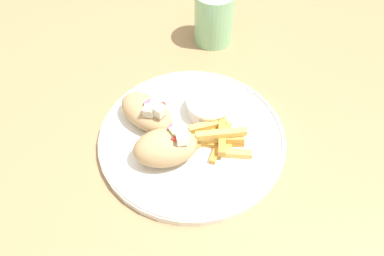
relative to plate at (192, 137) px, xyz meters
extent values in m
cube|color=#9E7A51|center=(0.02, 0.05, -0.03)|extent=(1.58, 1.58, 0.04)
cylinder|color=#9E7A51|center=(0.74, 0.77, -0.42)|extent=(0.06, 0.06, 0.74)
cylinder|color=white|center=(0.00, 0.00, 0.00)|extent=(0.32, 0.32, 0.01)
torus|color=white|center=(0.00, 0.00, 0.01)|extent=(0.32, 0.32, 0.01)
ellipsoid|color=tan|center=(-0.05, -0.04, 0.03)|extent=(0.11, 0.08, 0.06)
cube|color=#B7D693|center=(-0.03, -0.03, 0.06)|extent=(0.02, 0.02, 0.02)
cube|color=silver|center=(-0.01, -0.04, 0.06)|extent=(0.01, 0.01, 0.01)
cube|color=white|center=(-0.02, -0.05, 0.06)|extent=(0.02, 0.02, 0.02)
cube|color=#A34C84|center=(-0.03, -0.03, 0.06)|extent=(0.01, 0.01, 0.01)
cube|color=red|center=(-0.03, -0.05, 0.06)|extent=(0.02, 0.02, 0.01)
ellipsoid|color=tan|center=(-0.08, 0.04, 0.03)|extent=(0.12, 0.12, 0.05)
cube|color=white|center=(-0.06, 0.04, 0.05)|extent=(0.02, 0.02, 0.02)
cube|color=#B7D693|center=(-0.07, 0.02, 0.05)|extent=(0.01, 0.01, 0.01)
cube|color=#A34C84|center=(-0.07, 0.03, 0.05)|extent=(0.02, 0.02, 0.02)
cube|color=red|center=(-0.05, 0.03, 0.05)|extent=(0.02, 0.02, 0.01)
cube|color=silver|center=(-0.07, 0.02, 0.05)|extent=(0.02, 0.02, 0.02)
cube|color=white|center=(-0.06, 0.02, 0.05)|extent=(0.01, 0.01, 0.01)
cube|color=silver|center=(-0.05, 0.01, 0.06)|extent=(0.03, 0.03, 0.02)
cube|color=#E5B251|center=(0.06, -0.05, 0.01)|extent=(0.06, 0.02, 0.01)
cube|color=#E5B251|center=(0.03, 0.00, 0.01)|extent=(0.07, 0.05, 0.01)
cube|color=gold|center=(0.02, -0.02, 0.01)|extent=(0.08, 0.03, 0.01)
cube|color=gold|center=(0.04, -0.02, 0.01)|extent=(0.08, 0.02, 0.01)
cube|color=gold|center=(0.04, -0.03, 0.01)|extent=(0.04, 0.07, 0.01)
cube|color=#E5B251|center=(0.05, -0.02, 0.03)|extent=(0.08, 0.01, 0.01)
cube|color=#E5B251|center=(0.04, -0.02, 0.02)|extent=(0.08, 0.02, 0.01)
cube|color=gold|center=(0.05, -0.02, 0.02)|extent=(0.02, 0.08, 0.01)
cube|color=#E5B251|center=(0.03, 0.01, 0.02)|extent=(0.07, 0.02, 0.01)
cylinder|color=white|center=(0.04, 0.05, 0.02)|extent=(0.08, 0.08, 0.03)
cylinder|color=beige|center=(0.04, 0.05, 0.03)|extent=(0.06, 0.06, 0.01)
torus|color=white|center=(0.04, 0.05, 0.03)|extent=(0.08, 0.08, 0.00)
cylinder|color=#8CCC93|center=(0.07, 0.28, 0.05)|extent=(0.08, 0.08, 0.11)
cylinder|color=silver|center=(0.07, 0.28, 0.03)|extent=(0.07, 0.07, 0.07)
camera|label=1|loc=(-0.03, -0.39, 0.51)|focal=35.00mm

